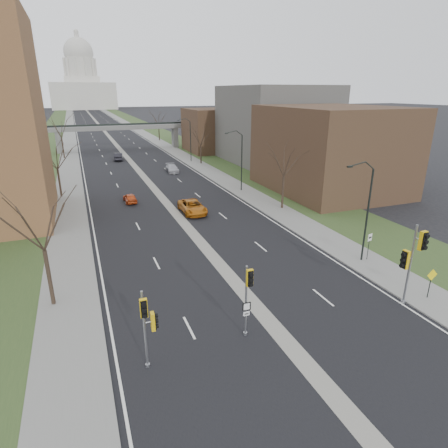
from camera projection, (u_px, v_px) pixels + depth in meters
ground at (275, 328)px, 23.41m from camera, size 700.00×700.00×0.00m
road_surface at (100, 127)px, 155.01m from camera, size 20.00×600.00×0.01m
median_strip at (100, 127)px, 155.01m from camera, size 1.20×600.00×0.02m
sidewalk_right at (130, 125)px, 159.10m from camera, size 4.00×600.00×0.12m
sidewalk_left at (69, 127)px, 150.88m from camera, size 4.00×600.00×0.12m
grass_verge_right at (144, 125)px, 161.15m from camera, size 8.00×600.00×0.10m
grass_verge_left at (53, 128)px, 148.83m from camera, size 8.00×600.00×0.10m
commercial_block_near at (330, 149)px, 54.17m from camera, size 16.00×20.00×12.00m
commercial_block_mid at (275, 125)px, 76.09m from camera, size 18.00×22.00×15.00m
commercial_block_far at (217, 130)px, 90.67m from camera, size 14.00×14.00×10.00m
pedestrian_bridge at (119, 130)px, 91.97m from camera, size 34.00×3.00×6.45m
capitol at (82, 85)px, 297.90m from camera, size 48.00×42.00×55.75m
streetlight_near at (364, 184)px, 30.10m from camera, size 2.61×0.20×8.70m
streetlight_mid at (237, 144)px, 52.91m from camera, size 2.61×0.20×8.70m
streetlight_far at (186, 128)px, 75.72m from camera, size 2.61×0.20×8.70m
tree_left_a at (38, 214)px, 23.75m from camera, size 7.20×7.20×9.40m
tree_left_b at (55, 152)px, 50.21m from camera, size 6.75×6.75×8.81m
tree_left_c at (60, 125)px, 79.76m from camera, size 7.65×7.65×9.99m
tree_right_a at (285, 156)px, 44.93m from camera, size 7.20×7.20×9.40m
tree_right_b at (200, 135)px, 74.15m from camera, size 6.30×6.30×8.22m
tree_right_c at (158, 116)px, 108.84m from camera, size 7.65×7.65×9.99m
signal_pole_left at (148, 320)px, 19.06m from camera, size 0.84×0.81×4.63m
signal_pole_median at (248, 290)px, 21.48m from camera, size 0.54×0.75×4.65m
signal_pole_right at (413, 255)px, 24.65m from camera, size 1.09×1.01×5.83m
speed_limit_sign at (369, 242)px, 32.22m from camera, size 0.50×0.15×2.37m
warning_sign at (431, 279)px, 26.21m from camera, size 0.88×0.07×2.25m
car_left_near at (130, 198)px, 49.62m from camera, size 1.58×3.65×1.23m
car_left_far at (118, 157)px, 79.69m from camera, size 2.28×4.99×1.59m
car_right_near at (192, 207)px, 45.31m from camera, size 2.59×5.58×1.55m
car_right_mid at (172, 168)px, 68.06m from camera, size 2.23×4.84×1.37m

